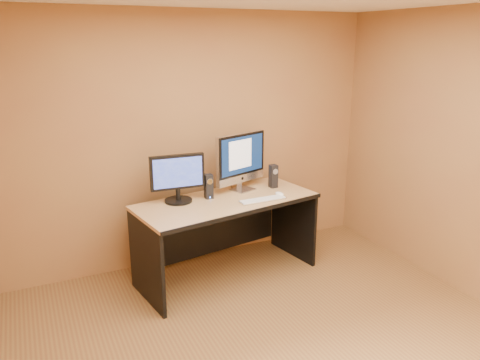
{
  "coord_description": "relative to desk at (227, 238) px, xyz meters",
  "views": [
    {
      "loc": [
        -1.61,
        -2.52,
        2.3
      ],
      "look_at": [
        0.2,
        1.32,
        1.03
      ],
      "focal_mm": 35.0,
      "sensor_mm": 36.0,
      "label": 1
    }
  ],
  "objects": [
    {
      "name": "cable_a",
      "position": [
        0.34,
        0.28,
        0.41
      ],
      "size": [
        0.13,
        0.21,
        0.01
      ],
      "primitive_type": "cylinder",
      "rotation": [
        1.57,
        0.0,
        0.54
      ],
      "color": "black",
      "rests_on": "desk"
    },
    {
      "name": "keyboard",
      "position": [
        0.31,
        -0.17,
        0.42
      ],
      "size": [
        0.47,
        0.13,
        0.02
      ],
      "primitive_type": "cube",
      "rotation": [
        0.0,
        0.0,
        0.02
      ],
      "color": "silver",
      "rests_on": "desk"
    },
    {
      "name": "desk",
      "position": [
        0.0,
        0.0,
        0.0
      ],
      "size": [
        1.86,
        1.04,
        0.81
      ],
      "primitive_type": null,
      "rotation": [
        0.0,
        0.0,
        0.16
      ],
      "color": "tan",
      "rests_on": "ground"
    },
    {
      "name": "imac",
      "position": [
        0.28,
        0.21,
        0.71
      ],
      "size": [
        0.67,
        0.42,
        0.6
      ],
      "primitive_type": null,
      "rotation": [
        0.0,
        0.0,
        0.32
      ],
      "color": "#B5B5B9",
      "rests_on": "desk"
    },
    {
      "name": "mouse",
      "position": [
        0.53,
        -0.11,
        0.43
      ],
      "size": [
        0.08,
        0.12,
        0.04
      ],
      "primitive_type": "ellipsoid",
      "rotation": [
        0.0,
        0.0,
        0.17
      ],
      "color": "white",
      "rests_on": "desk"
    },
    {
      "name": "speaker_left",
      "position": [
        -0.14,
        0.12,
        0.53
      ],
      "size": [
        0.08,
        0.08,
        0.24
      ],
      "primitive_type": null,
      "rotation": [
        0.0,
        0.0,
        -0.05
      ],
      "color": "black",
      "rests_on": "desk"
    },
    {
      "name": "walls",
      "position": [
        -0.1,
        -1.42,
        0.89
      ],
      "size": [
        4.0,
        4.0,
        2.6
      ],
      "primitive_type": null,
      "color": "olive",
      "rests_on": "ground"
    },
    {
      "name": "floor",
      "position": [
        -0.1,
        -1.42,
        -0.41
      ],
      "size": [
        4.0,
        4.0,
        0.0
      ],
      "primitive_type": "plane",
      "color": "brown",
      "rests_on": "ground"
    },
    {
      "name": "speaker_right",
      "position": [
        0.6,
        0.16,
        0.53
      ],
      "size": [
        0.08,
        0.08,
        0.24
      ],
      "primitive_type": null,
      "rotation": [
        0.0,
        0.0,
        0.02
      ],
      "color": "black",
      "rests_on": "desk"
    },
    {
      "name": "cable_b",
      "position": [
        0.2,
        0.31,
        0.41
      ],
      "size": [
        0.07,
        0.19,
        0.01
      ],
      "primitive_type": "cylinder",
      "rotation": [
        1.57,
        0.0,
        -0.32
      ],
      "color": "black",
      "rests_on": "desk"
    },
    {
      "name": "second_monitor",
      "position": [
        -0.44,
        0.15,
        0.64
      ],
      "size": [
        0.54,
        0.3,
        0.46
      ],
      "primitive_type": null,
      "rotation": [
        0.0,
        0.0,
        -0.07
      ],
      "color": "black",
      "rests_on": "desk"
    }
  ]
}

